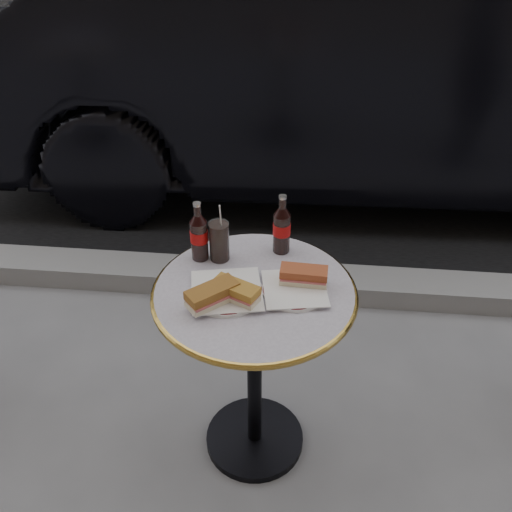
# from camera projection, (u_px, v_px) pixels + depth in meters

# --- Properties ---
(ground) EXTENTS (80.00, 80.00, 0.00)m
(ground) POSITION_uv_depth(u_px,v_px,m) (255.00, 440.00, 2.14)
(ground) COLOR slate
(ground) RESTS_ON ground
(asphalt_road) EXTENTS (40.00, 8.00, 0.00)m
(asphalt_road) POSITION_uv_depth(u_px,v_px,m) (301.00, 50.00, 6.16)
(asphalt_road) COLOR black
(asphalt_road) RESTS_ON ground
(curb) EXTENTS (40.00, 0.20, 0.12)m
(curb) POSITION_uv_depth(u_px,v_px,m) (273.00, 281.00, 2.83)
(curb) COLOR gray
(curb) RESTS_ON ground
(bistro_table) EXTENTS (0.62, 0.62, 0.73)m
(bistro_table) POSITION_uv_depth(u_px,v_px,m) (255.00, 373.00, 1.92)
(bistro_table) COLOR #BAB2C4
(bistro_table) RESTS_ON ground
(plate_left) EXTENTS (0.22, 0.22, 0.01)m
(plate_left) POSITION_uv_depth(u_px,v_px,m) (227.00, 293.00, 1.69)
(plate_left) COLOR white
(plate_left) RESTS_ON bistro_table
(plate_right) EXTENTS (0.20, 0.20, 0.01)m
(plate_right) POSITION_uv_depth(u_px,v_px,m) (295.00, 290.00, 1.70)
(plate_right) COLOR white
(plate_right) RESTS_ON bistro_table
(sandwich_left_a) EXTENTS (0.16, 0.15, 0.05)m
(sandwich_left_a) POSITION_uv_depth(u_px,v_px,m) (212.00, 296.00, 1.63)
(sandwich_left_a) COLOR brown
(sandwich_left_a) RESTS_ON plate_left
(sandwich_left_b) EXTENTS (0.15, 0.12, 0.05)m
(sandwich_left_b) POSITION_uv_depth(u_px,v_px,m) (236.00, 292.00, 1.64)
(sandwich_left_b) COLOR #AC772B
(sandwich_left_b) RESTS_ON plate_left
(sandwich_right) EXTENTS (0.14, 0.07, 0.05)m
(sandwich_right) POSITION_uv_depth(u_px,v_px,m) (304.00, 276.00, 1.70)
(sandwich_right) COLOR #A14929
(sandwich_right) RESTS_ON plate_right
(cola_bottle_left) EXTENTS (0.07, 0.07, 0.20)m
(cola_bottle_left) POSITION_uv_depth(u_px,v_px,m) (199.00, 231.00, 1.78)
(cola_bottle_left) COLOR black
(cola_bottle_left) RESTS_ON bistro_table
(cola_bottle_right) EXTENTS (0.07, 0.07, 0.21)m
(cola_bottle_right) POSITION_uv_depth(u_px,v_px,m) (282.00, 224.00, 1.81)
(cola_bottle_right) COLOR black
(cola_bottle_right) RESTS_ON bistro_table
(cola_glass) EXTENTS (0.08, 0.08, 0.13)m
(cola_glass) POSITION_uv_depth(u_px,v_px,m) (219.00, 241.00, 1.80)
(cola_glass) COLOR black
(cola_glass) RESTS_ON bistro_table
(parked_car) EXTENTS (1.79, 4.76, 1.55)m
(parked_car) POSITION_uv_depth(u_px,v_px,m) (363.00, 58.00, 3.41)
(parked_car) COLOR black
(parked_car) RESTS_ON ground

